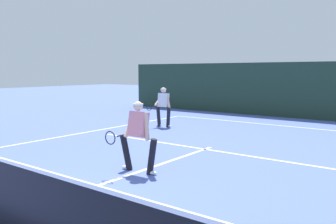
{
  "coord_description": "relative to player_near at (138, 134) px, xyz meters",
  "views": [
    {
      "loc": [
        5.05,
        -2.38,
        2.21
      ],
      "look_at": [
        -1.21,
        5.93,
        1.0
      ],
      "focal_mm": 37.4,
      "sensor_mm": 36.0,
      "label": 1
    }
  ],
  "objects": [
    {
      "name": "court_line_service",
      "position": [
        0.0,
        2.84,
        -0.86
      ],
      "size": [
        8.0,
        0.1,
        0.01
      ],
      "primitive_type": "cube",
      "color": "white",
      "rests_on": "ground_plane"
    },
    {
      "name": "court_line_centre",
      "position": [
        0.0,
        -0.03,
        -0.86
      ],
      "size": [
        0.1,
        6.4,
        0.01
      ],
      "primitive_type": "cube",
      "color": "white",
      "rests_on": "ground_plane"
    },
    {
      "name": "player_far",
      "position": [
        -3.47,
        5.38,
        0.01
      ],
      "size": [
        0.77,
        0.89,
        1.58
      ],
      "rotation": [
        0.0,
        0.0,
        3.19
      ],
      "color": "black",
      "rests_on": "ground_plane"
    },
    {
      "name": "back_fence_windscreen",
      "position": [
        0.0,
        11.18,
        0.47
      ],
      "size": [
        19.83,
        0.12,
        2.65
      ],
      "primitive_type": "cube",
      "color": "#203628",
      "rests_on": "ground_plane"
    },
    {
      "name": "court_line_baseline_far",
      "position": [
        0.0,
        8.47,
        -0.86
      ],
      "size": [
        9.81,
        0.1,
        0.01
      ],
      "primitive_type": "cube",
      "color": "white",
      "rests_on": "ground_plane"
    },
    {
      "name": "player_near",
      "position": [
        0.0,
        0.0,
        0.0
      ],
      "size": [
        1.03,
        0.82,
        1.57
      ],
      "rotation": [
        0.0,
        0.0,
        3.18
      ],
      "color": "black",
      "rests_on": "ground_plane"
    }
  ]
}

